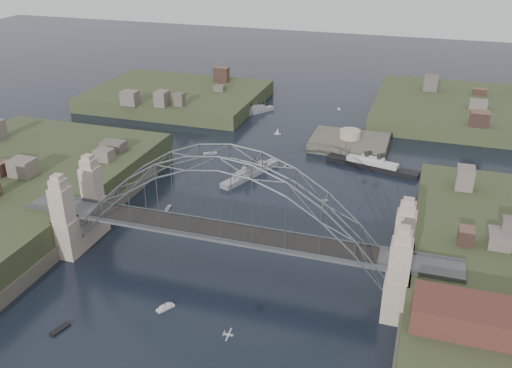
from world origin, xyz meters
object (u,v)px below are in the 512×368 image
at_px(bridge, 226,213).
at_px(naval_cruiser_near, 251,173).
at_px(fort_island, 349,149).
at_px(ocean_liner, 372,165).
at_px(naval_cruiser_far, 254,111).
at_px(wharf_shed, 485,319).

relative_size(bridge, naval_cruiser_near, 4.15).
bearing_deg(fort_island, ocean_liner, -58.38).
relative_size(naval_cruiser_near, naval_cruiser_far, 1.35).
relative_size(bridge, fort_island, 3.82).
xyz_separation_m(fort_island, naval_cruiser_far, (-36.34, 21.16, 1.21)).
distance_m(bridge, ocean_liner, 61.14).
xyz_separation_m(fort_island, wharf_shed, (32.00, -84.00, 10.34)).
bearing_deg(naval_cruiser_near, fort_island, 52.77).
bearing_deg(wharf_shed, bridge, 162.35).
bearing_deg(naval_cruiser_near, wharf_shed, -46.47).
xyz_separation_m(wharf_shed, ocean_liner, (-23.72, 70.54, -9.04)).
bearing_deg(ocean_liner, fort_island, 121.62).
relative_size(bridge, ocean_liner, 3.31).
height_order(fort_island, naval_cruiser_near, naval_cruiser_near).
relative_size(naval_cruiser_far, ocean_liner, 0.59).
xyz_separation_m(bridge, ocean_liner, (20.28, 56.54, -11.36)).
distance_m(fort_island, naval_cruiser_far, 42.07).
height_order(wharf_shed, ocean_liner, wharf_shed).
xyz_separation_m(wharf_shed, naval_cruiser_near, (-53.24, 56.04, -9.04)).
relative_size(bridge, wharf_shed, 4.20).
distance_m(fort_island, naval_cruiser_near, 35.13).
bearing_deg(wharf_shed, ocean_liner, 108.58).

